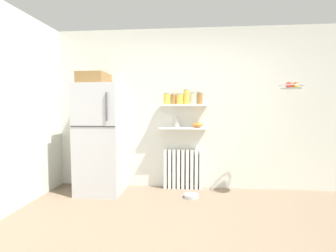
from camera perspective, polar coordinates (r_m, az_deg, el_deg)
name	(u,v)px	position (r m, az deg, el deg)	size (l,w,h in m)	color
ground_plane	(187,230)	(3.00, 4.22, -22.06)	(7.04, 7.04, 0.00)	#7A6651
back_wall	(189,109)	(4.25, 4.75, 3.78)	(7.04, 0.10, 2.60)	silver
refrigerator	(101,136)	(4.13, -14.70, -2.20)	(0.67, 0.72, 1.86)	#B7BABF
radiator	(183,169)	(4.24, 3.37, -9.59)	(0.63, 0.12, 0.64)	white
wall_shelf_lower	(183,128)	(4.10, 3.39, -0.45)	(0.77, 0.22, 0.03)	white
wall_shelf_upper	(183,105)	(4.09, 3.41, 4.68)	(0.77, 0.22, 0.03)	white
storage_jar_0	(167,99)	(4.11, -0.24, 6.10)	(0.11, 0.11, 0.18)	yellow
storage_jar_1	(173,99)	(4.10, 1.22, 6.05)	(0.08, 0.08, 0.17)	olive
storage_jar_2	(180,99)	(4.09, 2.69, 6.03)	(0.12, 0.12, 0.17)	yellow
storage_jar_3	(187,97)	(4.09, 4.16, 6.48)	(0.09, 0.09, 0.24)	yellow
storage_jar_4	(193,98)	(4.09, 5.62, 6.13)	(0.09, 0.09, 0.19)	beige
storage_jar_5	(200,98)	(4.09, 7.09, 6.18)	(0.09, 0.09, 0.20)	olive
vase	(177,122)	(4.10, 2.03, 0.97)	(0.09, 0.09, 0.18)	#B2ADA8
shelf_bowl	(198,125)	(4.10, 6.64, 0.26)	(0.18, 0.18, 0.08)	orange
pet_food_bowl	(191,196)	(3.92, 5.25, -15.28)	(0.22, 0.22, 0.05)	#B7B7BC
hanging_fruit_basket	(292,86)	(3.91, 25.87, 8.06)	(0.33, 0.33, 0.10)	#B2B2B7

